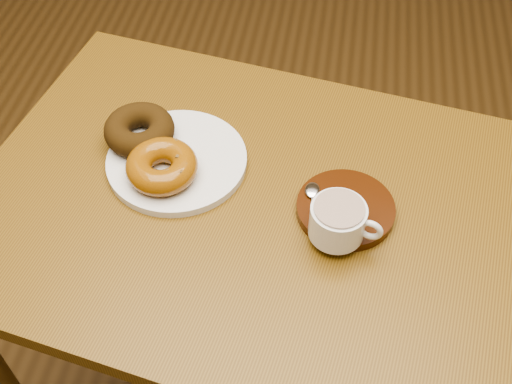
# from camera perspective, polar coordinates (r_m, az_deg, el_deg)

# --- Properties ---
(ground) EXTENTS (6.00, 6.00, 0.00)m
(ground) POSITION_cam_1_polar(r_m,az_deg,el_deg) (1.74, -5.07, -13.57)
(ground) COLOR #523819
(ground) RESTS_ON ground
(cafe_table) EXTENTS (0.94, 0.77, 0.79)m
(cafe_table) POSITION_cam_1_polar(r_m,az_deg,el_deg) (1.09, -1.04, -4.85)
(cafe_table) COLOR brown
(cafe_table) RESTS_ON ground
(donut_plate) EXTENTS (0.26, 0.26, 0.01)m
(donut_plate) POSITION_cam_1_polar(r_m,az_deg,el_deg) (1.04, -7.04, 2.79)
(donut_plate) COLOR silver
(donut_plate) RESTS_ON cafe_table
(donut_cinnamon) EXTENTS (0.16, 0.16, 0.04)m
(donut_cinnamon) POSITION_cam_1_polar(r_m,az_deg,el_deg) (1.06, -10.33, 5.47)
(donut_cinnamon) COLOR #34200A
(donut_cinnamon) RESTS_ON donut_plate
(donut_caramel) EXTENTS (0.15, 0.15, 0.04)m
(donut_caramel) POSITION_cam_1_polar(r_m,az_deg,el_deg) (1.00, -8.38, 2.29)
(donut_caramel) COLOR #87500E
(donut_caramel) RESTS_ON donut_plate
(saucer) EXTENTS (0.17, 0.17, 0.02)m
(saucer) POSITION_cam_1_polar(r_m,az_deg,el_deg) (0.98, 7.95, -1.50)
(saucer) COLOR #341607
(saucer) RESTS_ON cafe_table
(coffee_cup) EXTENTS (0.11, 0.08, 0.06)m
(coffee_cup) POSITION_cam_1_polar(r_m,az_deg,el_deg) (0.92, 7.35, -2.54)
(coffee_cup) COLOR silver
(coffee_cup) RESTS_ON saucer
(teaspoon) EXTENTS (0.03, 0.10, 0.01)m
(teaspoon) POSITION_cam_1_polar(r_m,az_deg,el_deg) (0.97, 5.07, -0.25)
(teaspoon) COLOR silver
(teaspoon) RESTS_ON saucer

